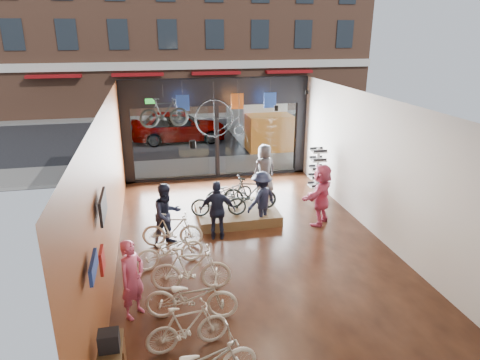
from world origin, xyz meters
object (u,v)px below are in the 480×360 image
object	(u,v)px
display_bike_mid	(250,193)
customer_4	(264,169)
street_car	(179,126)
box_truck	(259,118)
display_platform	(237,214)
customer_5	(321,194)
customer_3	(262,199)
display_bike_left	(219,202)
display_bike_right	(229,192)
customer_1	(167,215)
floor_bike_1	(187,327)
floor_bike_4	(170,249)
sunglasses_rack	(317,173)
floor_bike_2	(191,297)
customer_2	(218,210)
hung_bike	(164,113)
floor_bike_3	(191,269)
penny_farthing	(222,119)
customer_0	(132,279)
floor_bike_5	(172,230)

from	to	relation	value
display_bike_mid	customer_4	size ratio (longest dim) A/B	0.92
street_car	box_truck	bearing A→B (deg)	-104.10
display_platform	customer_5	size ratio (longest dim) A/B	1.31
box_truck	street_car	bearing A→B (deg)	165.90
display_bike_mid	customer_3	xyz separation A→B (m)	(0.21, -0.59, 0.04)
display_bike_left	display_platform	bearing A→B (deg)	-52.17
display_bike_right	customer_1	size ratio (longest dim) A/B	0.91
floor_bike_1	customer_3	bearing A→B (deg)	-37.05
street_car	floor_bike_4	bearing A→B (deg)	174.65
display_bike_mid	sunglasses_rack	size ratio (longest dim) A/B	0.92
customer_1	floor_bike_1	bearing A→B (deg)	-117.64
floor_bike_2	customer_4	bearing A→B (deg)	-14.93
customer_2	hung_bike	xyz separation A→B (m)	(-1.16, 3.41, 2.10)
floor_bike_3	display_platform	size ratio (longest dim) A/B	0.73
customer_2	sunglasses_rack	distance (m)	4.45
customer_5	floor_bike_2	bearing A→B (deg)	-5.00
floor_bike_3	display_bike_mid	bearing A→B (deg)	-24.14
box_truck	display_bike_left	bearing A→B (deg)	-111.08
customer_3	customer_2	bearing A→B (deg)	-9.24
floor_bike_4	customer_3	distance (m)	3.31
floor_bike_2	customer_5	distance (m)	5.56
floor_bike_1	customer_4	world-z (taller)	customer_4
customer_3	penny_farthing	bearing A→B (deg)	-113.61
customer_0	hung_bike	bearing A→B (deg)	31.53
display_platform	customer_2	world-z (taller)	customer_2
floor_bike_4	customer_1	bearing A→B (deg)	-13.63
street_car	customer_0	size ratio (longest dim) A/B	2.88
display_bike_right	customer_2	xyz separation A→B (m)	(-0.62, -1.66, 0.12)
street_car	customer_3	size ratio (longest dim) A/B	2.92
customer_4	sunglasses_rack	bearing A→B (deg)	136.84
display_bike_left	display_bike_mid	bearing A→B (deg)	-63.62
customer_2	customer_4	size ratio (longest dim) A/B	0.95
floor_bike_5	display_bike_left	size ratio (longest dim) A/B	0.99
floor_bike_3	customer_3	distance (m)	3.79
display_bike_mid	penny_farthing	size ratio (longest dim) A/B	0.97
customer_2	street_car	bearing A→B (deg)	-78.12
customer_4	sunglasses_rack	world-z (taller)	customer_4
sunglasses_rack	penny_farthing	bearing A→B (deg)	149.48
box_truck	display_bike_left	xyz separation A→B (m)	(-3.61, -9.37, -0.55)
street_car	customer_0	distance (m)	14.33
display_bike_right	floor_bike_4	bearing A→B (deg)	130.93
penny_farthing	floor_bike_1	bearing A→B (deg)	-104.10
street_car	floor_bike_1	xyz separation A→B (m)	(-1.01, -15.38, -0.36)
floor_bike_3	display_bike_left	xyz separation A→B (m)	(1.14, 3.19, 0.19)
floor_bike_5	sunglasses_rack	xyz separation A→B (m)	(5.02, 2.57, 0.39)
street_car	floor_bike_2	xyz separation A→B (m)	(-0.86, -14.52, -0.33)
customer_1	floor_bike_3	bearing A→B (deg)	-110.04
box_truck	floor_bike_2	xyz separation A→B (m)	(-4.84, -13.52, -0.79)
box_truck	display_platform	size ratio (longest dim) A/B	2.69
floor_bike_2	display_bike_mid	distance (m)	5.03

